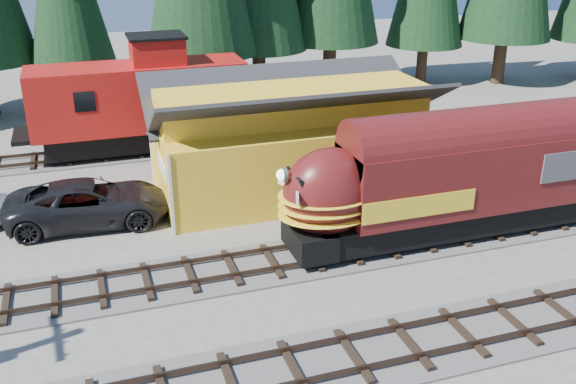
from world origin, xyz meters
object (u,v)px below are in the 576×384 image
object	(u,v)px
depot	(293,128)
locomotive	(451,182)
caboose	(141,101)
pickup_truck_a	(89,203)

from	to	relation	value
depot	locomotive	distance (m)	7.77
depot	caboose	xyz separation A→B (m)	(-5.88, 7.50, -0.14)
locomotive	caboose	bearing A→B (deg)	125.80
caboose	pickup_truck_a	size ratio (longest dim) A/B	1.68
locomotive	pickup_truck_a	world-z (taller)	locomotive
caboose	pickup_truck_a	distance (m)	9.12
depot	caboose	world-z (taller)	caboose
depot	pickup_truck_a	size ratio (longest dim) A/B	1.94
caboose	depot	bearing A→B (deg)	-51.91
pickup_truck_a	depot	bearing A→B (deg)	-81.06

